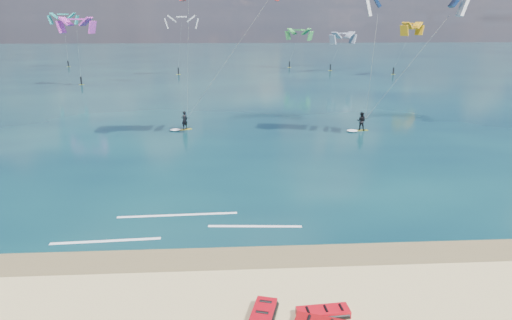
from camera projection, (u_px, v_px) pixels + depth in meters
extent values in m
plane|color=tan|center=(207.00, 111.00, 57.39)|extent=(320.00, 320.00, 0.00)
cube|color=brown|center=(175.00, 259.00, 22.12)|extent=(320.00, 2.40, 0.01)
cube|color=#082230|center=(218.00, 63.00, 118.38)|extent=(320.00, 200.00, 0.04)
cube|color=yellow|center=(185.00, 129.00, 47.65)|extent=(1.50, 0.97, 0.06)
imported|color=black|center=(184.00, 120.00, 47.36)|extent=(0.83, 0.79, 1.91)
cylinder|color=black|center=(187.00, 118.00, 46.99)|extent=(0.55, 0.26, 0.04)
cube|color=#B4C41D|center=(361.00, 130.00, 47.26)|extent=(1.54, 0.67, 0.07)
imported|color=black|center=(361.00, 121.00, 46.97)|extent=(1.13, 1.03, 1.89)
cylinder|color=black|center=(366.00, 119.00, 46.58)|extent=(0.60, 0.13, 0.04)
cube|color=white|center=(106.00, 241.00, 23.80)|extent=(5.67, 0.55, 0.01)
cube|color=white|center=(178.00, 215.00, 26.95)|extent=(7.03, 0.50, 0.01)
cube|color=white|center=(255.00, 226.00, 25.49)|extent=(5.25, 0.62, 0.01)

